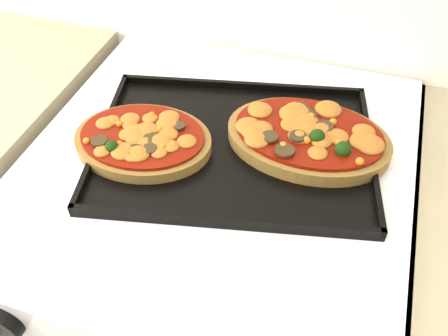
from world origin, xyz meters
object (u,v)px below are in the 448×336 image
at_px(stove, 222,303).
at_px(pizza_left, 143,139).
at_px(baking_tray, 234,145).
at_px(pizza_right, 308,136).

xyz_separation_m(stove, pizza_left, (-0.12, -0.03, 0.48)).
bearing_deg(baking_tray, stove, -161.15).
height_order(stove, pizza_left, pizza_left).
xyz_separation_m(pizza_left, pizza_right, (0.24, 0.08, 0.00)).
bearing_deg(pizza_left, stove, 15.33).
xyz_separation_m(stove, pizza_right, (0.12, 0.05, 0.48)).
relative_size(baking_tray, pizza_left, 1.99).
distance_m(stove, baking_tray, 0.47).
bearing_deg(stove, pizza_left, -164.67).
xyz_separation_m(stove, baking_tray, (0.02, 0.01, 0.47)).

